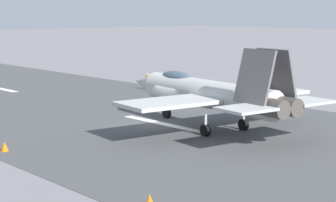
# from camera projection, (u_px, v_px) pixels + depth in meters

# --- Properties ---
(ground_plane) EXTENTS (400.00, 400.00, 0.00)m
(ground_plane) POSITION_uv_depth(u_px,v_px,m) (158.00, 123.00, 41.00)
(ground_plane) COLOR slate
(runway_strip) EXTENTS (240.00, 26.00, 0.02)m
(runway_strip) POSITION_uv_depth(u_px,v_px,m) (158.00, 123.00, 40.98)
(runway_strip) COLOR #454748
(runway_strip) RESTS_ON ground
(fighter_jet) EXTENTS (16.94, 14.10, 5.61)m
(fighter_jet) POSITION_uv_depth(u_px,v_px,m) (208.00, 93.00, 38.64)
(fighter_jet) COLOR #B1B2B0
(fighter_jet) RESTS_ON ground
(crew_person) EXTENTS (0.70, 0.36, 1.67)m
(crew_person) POSITION_uv_depth(u_px,v_px,m) (148.00, 82.00, 58.06)
(crew_person) COLOR #1E2338
(crew_person) RESTS_ON ground
(marker_cone_near) EXTENTS (0.44, 0.44, 0.55)m
(marker_cone_near) POSITION_uv_depth(u_px,v_px,m) (150.00, 201.00, 23.32)
(marker_cone_near) COLOR orange
(marker_cone_near) RESTS_ON ground
(marker_cone_mid) EXTENTS (0.44, 0.44, 0.55)m
(marker_cone_mid) POSITION_uv_depth(u_px,v_px,m) (5.00, 147.00, 32.62)
(marker_cone_mid) COLOR orange
(marker_cone_mid) RESTS_ON ground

